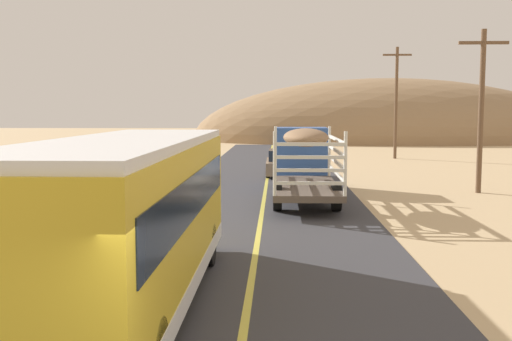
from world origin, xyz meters
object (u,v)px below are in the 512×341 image
bus (128,218)px  boulder_mid_field (85,162)px  power_pole_far (396,99)px  livestock_truck (302,154)px  car_far (282,164)px  power_pole_mid (481,106)px

bus → boulder_mid_field: bearing=109.4°
power_pole_far → boulder_mid_field: power_pole_far is taller
livestock_truck → power_pole_far: power_pole_far is taller
car_far → bus: bearing=-97.4°
car_far → power_pole_mid: power_pole_mid is taller
bus → car_far: (3.03, 23.35, -1.05)m
power_pole_mid → car_far: bearing=142.3°
livestock_truck → boulder_mid_field: bearing=137.1°
livestock_truck → boulder_mid_field: (-14.00, 13.02, -1.52)m
power_pole_mid → livestock_truck: bearing=-174.3°
power_pole_far → boulder_mid_field: size_ratio=7.99×
power_pole_far → boulder_mid_field: bearing=-161.8°
bus → power_pole_far: 38.01m
car_far → power_pole_far: 15.92m
power_pole_mid → boulder_mid_field: bearing=151.0°
car_far → power_pole_mid: size_ratio=0.60×
car_far → boulder_mid_field: (-13.17, 5.37, -0.42)m
car_far → power_pole_mid: (8.87, -6.85, 3.26)m
car_far → boulder_mid_field: bearing=157.8°
livestock_truck → power_pole_mid: power_pole_mid is taller
car_far → power_pole_far: (8.87, 12.64, 3.89)m
livestock_truck → car_far: bearing=96.2°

